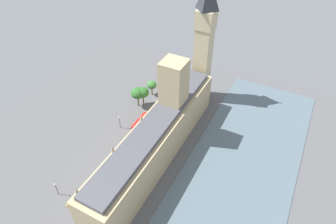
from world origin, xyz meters
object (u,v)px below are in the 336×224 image
Objects in this scene: car_black_trailing at (124,151)px; street_lamp_leading at (119,120)px; parliament_building at (159,135)px; car_white_corner at (100,172)px; car_yellow_cab_far_end at (72,201)px; plane_tree_under_trees at (143,92)px; pedestrian_by_river_gate at (106,186)px; street_lamp_slot_10 at (56,187)px; clock_tower at (204,41)px; car_dark_green_midblock at (116,162)px; plane_tree_kerbside at (138,93)px; double_decker_bus_opposite_hall at (141,123)px; plane_tree_near_tower at (152,85)px.

car_black_trailing is 15.04m from street_lamp_leading.
parliament_building is at bearing -154.63° from car_black_trailing.
parliament_building is 25.28m from car_white_corner.
car_white_corner is 0.72× the size of street_lamp_leading.
car_yellow_cab_far_end is 55.85m from plane_tree_under_trees.
pedestrian_by_river_gate is at bearing -123.87° from car_yellow_cab_far_end.
street_lamp_slot_10 is (7.20, 13.55, 3.28)m from car_white_corner.
clock_tower reaches higher than pedestrian_by_river_gate.
pedestrian_by_river_gate is 0.27× the size of street_lamp_leading.
parliament_building is at bearing -117.36° from car_yellow_cab_far_end.
plane_tree_under_trees is (6.79, -41.41, 6.28)m from car_white_corner.
parliament_building reaches higher than car_white_corner.
pedestrian_by_river_gate is at bearing 97.62° from car_black_trailing.
street_lamp_leading reaches higher than car_yellow_cab_far_end.
clock_tower is 67.58m from car_white_corner.
plane_tree_under_trees is at bearing -47.04° from parliament_building.
street_lamp_leading is at bearing 120.35° from car_dark_green_midblock.
parliament_building is at bearing 137.49° from plane_tree_kerbside.
plane_tree_under_trees reaches higher than car_white_corner.
pedestrian_by_river_gate is 0.17× the size of plane_tree_under_trees.
car_white_corner is 0.45× the size of plane_tree_kerbside.
double_decker_bus_opposite_hall is 15.91m from plane_tree_kerbside.
double_decker_bus_opposite_hall is 24.13m from plane_tree_near_tower.
clock_tower is 5.34× the size of double_decker_bus_opposite_hall.
street_lamp_leading is (9.46, -11.18, 3.41)m from car_black_trailing.
street_lamp_leading is at bearing -53.86° from car_black_trailing.
car_white_corner is (13.99, 19.09, -8.87)m from parliament_building.
street_lamp_slot_10 is (20.86, 73.44, -24.89)m from clock_tower.
plane_tree_near_tower is 1.32× the size of street_lamp_slot_10.
car_black_trailing is 5.60m from car_dark_green_midblock.
car_yellow_cab_far_end is 64.39m from plane_tree_near_tower.
car_white_corner is (0.46, 27.46, -1.75)m from double_decker_bus_opposite_hall.
car_black_trailing is 31.03m from plane_tree_under_trees.
car_white_corner is at bearing -109.30° from car_dark_green_midblock.
double_decker_bus_opposite_hall is 1.72× the size of street_lamp_leading.
street_lamp_leading is 1.04× the size of street_lamp_slot_10.
car_white_corner is at bearing 99.31° from plane_tree_under_trees.
car_white_corner is 0.75× the size of street_lamp_slot_10.
car_dark_green_midblock is 0.91× the size of car_white_corner.
car_dark_green_midblock is 0.41× the size of plane_tree_kerbside.
car_black_trailing is at bearing 93.64° from car_dark_green_midblock.
clock_tower is at bearing -154.94° from plane_tree_near_tower.
parliament_building is 25.92m from pedestrian_by_river_gate.
street_lamp_slot_10 is (-0.26, 37.05, -0.13)m from street_lamp_leading.
double_decker_bus_opposite_hall is (13.20, 32.43, -26.42)m from clock_tower.
clock_tower reaches higher than car_black_trailing.
plane_tree_near_tower is at bearing -55.60° from parliament_building.
clock_tower is at bearing -107.87° from car_black_trailing.
parliament_building is 37.06m from car_yellow_cab_far_end.
clock_tower is 37.10m from plane_tree_kerbside.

